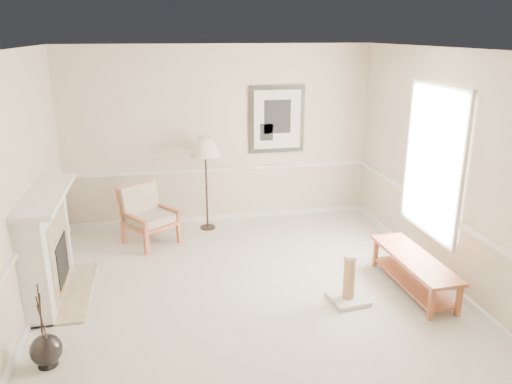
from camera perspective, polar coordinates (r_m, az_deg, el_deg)
ground at (r=6.14m, az=-0.61°, el=-12.24°), size 5.50×5.50×0.00m
room at (r=5.54m, az=0.59°, el=5.24°), size 5.04×5.54×2.92m
fireplace at (r=6.46m, az=-22.68°, el=-5.76°), size 0.64×1.64×1.31m
floor_vase at (r=5.40m, az=-22.85°, el=-16.37°), size 0.30×0.30×0.89m
armchair at (r=7.72m, az=-12.44°, el=-2.25°), size 0.95×0.96×0.88m
floor_lamp at (r=7.85m, az=-5.82°, el=4.93°), size 0.64×0.64×1.53m
bench at (r=6.54m, az=17.59°, el=-8.25°), size 0.50×1.53×0.43m
scratching_post at (r=6.12m, az=10.54°, el=-10.61°), size 0.47×0.47×0.60m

